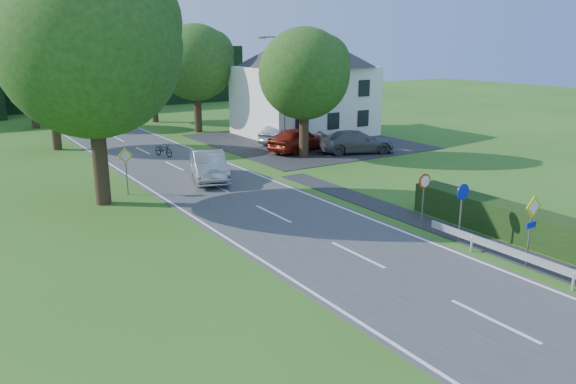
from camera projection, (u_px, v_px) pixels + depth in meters
road at (252, 204)px, 27.19m from camera, size 7.00×80.00×0.04m
parking_pad at (305, 141)px, 44.00m from camera, size 14.00×16.00×0.04m
line_edge_left at (189, 214)px, 25.48m from camera, size 0.12×80.00×0.01m
line_edge_right at (307, 194)px, 28.87m from camera, size 0.12×80.00×0.01m
line_centre at (252, 203)px, 27.18m from camera, size 0.12×80.00×0.01m
tree_main at (93, 82)px, 25.79m from camera, size 9.40×9.40×11.64m
tree_left_far at (51, 90)px, 39.70m from camera, size 7.00×7.00×8.58m
tree_right_far at (197, 79)px, 47.52m from camera, size 7.40×7.40×9.09m
tree_left_back at (31, 83)px, 49.78m from camera, size 6.60×6.60×8.07m
tree_right_back at (153, 83)px, 53.70m from camera, size 6.20×6.20×7.56m
tree_right_mid at (304, 94)px, 37.00m from camera, size 7.00×7.00×8.58m
treeline_right at (124, 76)px, 67.81m from camera, size 30.00×5.00×7.00m
house_white at (305, 81)px, 46.34m from camera, size 10.60×8.40×8.60m
streetlight at (282, 89)px, 38.35m from camera, size 2.03×0.18×8.00m
sign_priority_right at (532, 218)px, 19.20m from camera, size 0.78×0.09×2.59m
sign_roundabout at (462, 201)px, 21.67m from camera, size 0.64×0.08×2.37m
sign_speed_limit at (424, 188)px, 23.27m from camera, size 0.64×0.11×2.37m
sign_priority_left at (126, 162)px, 28.44m from camera, size 0.78×0.09×2.44m
moving_car at (209, 166)px, 31.55m from camera, size 3.20×5.27×1.64m
motorcycle at (164, 149)px, 38.17m from camera, size 1.12×1.91×0.95m
parked_car_red at (298, 139)px, 39.82m from camera, size 5.39×3.54×1.71m
parked_car_silver_a at (281, 134)px, 42.84m from camera, size 4.56×3.38×1.43m
parked_car_grey at (356, 142)px, 39.31m from camera, size 5.78×4.03×1.55m
parked_car_silver_b at (339, 127)px, 46.83m from camera, size 5.17×3.46×1.32m
parasol at (289, 126)px, 45.29m from camera, size 2.57×2.60×1.86m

